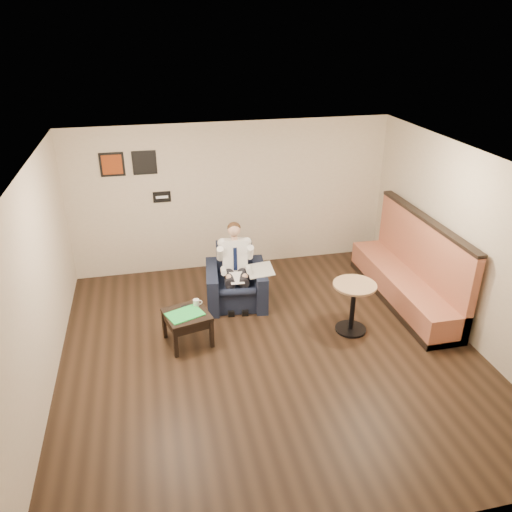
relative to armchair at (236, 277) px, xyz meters
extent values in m
plane|color=black|center=(0.22, -1.52, -0.48)|extent=(6.00, 6.00, 0.00)
cube|color=beige|center=(0.22, 1.48, 0.92)|extent=(6.00, 0.02, 2.80)
cube|color=beige|center=(0.22, -4.52, 0.92)|extent=(6.00, 0.02, 2.80)
cube|color=beige|center=(-2.78, -1.52, 0.92)|extent=(0.02, 6.00, 2.80)
cube|color=beige|center=(3.22, -1.52, 0.92)|extent=(0.02, 6.00, 2.80)
cube|color=white|center=(0.22, -1.52, 2.32)|extent=(6.00, 6.00, 0.02)
cube|color=black|center=(-1.08, 1.47, 1.02)|extent=(0.32, 0.02, 0.20)
cube|color=#8D3511|center=(-1.88, 1.47, 1.67)|extent=(0.42, 0.03, 0.42)
cube|color=black|center=(-1.33, 1.47, 1.67)|extent=(0.42, 0.03, 0.42)
cube|color=black|center=(0.00, 0.00, 0.00)|extent=(1.10, 1.10, 0.96)
cube|color=white|center=(-0.03, -0.23, 0.11)|extent=(0.23, 0.32, 0.01)
cube|color=silver|center=(0.39, -0.15, 0.17)|extent=(0.45, 0.55, 0.01)
cube|color=black|center=(-0.93, -1.00, -0.23)|extent=(0.75, 0.75, 0.51)
cube|color=green|center=(-0.95, -1.03, 0.03)|extent=(0.61, 0.52, 0.01)
cylinder|color=white|center=(-0.76, -0.82, 0.08)|extent=(0.11, 0.11, 0.11)
cube|color=black|center=(-0.91, -0.81, 0.03)|extent=(0.16, 0.09, 0.01)
cube|color=#AB5C42|center=(2.81, -0.57, 0.26)|extent=(0.69, 2.90, 1.48)
cylinder|color=#A17B57|center=(1.60, -1.24, -0.07)|extent=(0.87, 0.87, 0.82)
camera|label=1|loc=(-1.30, -7.33, 3.97)|focal=35.00mm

